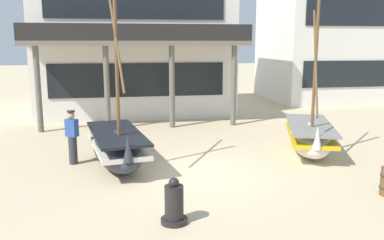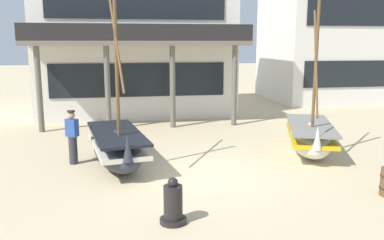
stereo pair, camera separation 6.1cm
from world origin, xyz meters
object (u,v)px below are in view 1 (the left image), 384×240
object	(u,v)px
fishing_boat_centre_large	(310,136)
harbor_building_main	(135,42)
capstan_winch	(174,205)
fisherman_by_hull	(72,138)
harbor_building_annex	(330,43)
fishing_boat_near_left	(117,147)

from	to	relation	value
fishing_boat_centre_large	harbor_building_main	size ratio (longest dim) A/B	0.50
fishing_boat_centre_large	harbor_building_main	bearing A→B (deg)	119.30
fishing_boat_centre_large	capstan_winch	world-z (taller)	fishing_boat_centre_large
capstan_winch	harbor_building_main	distance (m)	14.88
fisherman_by_hull	harbor_building_annex	world-z (taller)	harbor_building_annex
fisherman_by_hull	harbor_building_main	size ratio (longest dim) A/B	0.17
fishing_boat_near_left	fisherman_by_hull	world-z (taller)	fishing_boat_near_left
fisherman_by_hull	capstan_winch	world-z (taller)	fisherman_by_hull
fishing_boat_near_left	harbor_building_main	distance (m)	10.76
fishing_boat_near_left	harbor_building_annex	xyz separation A→B (m)	(13.78, 12.94, 3.03)
fishing_boat_near_left	harbor_building_main	bearing A→B (deg)	84.47
fisherman_by_hull	harbor_building_annex	size ratio (longest dim) A/B	0.20
fishing_boat_centre_large	fisherman_by_hull	world-z (taller)	fishing_boat_centre_large
fishing_boat_centre_large	harbor_building_annex	distance (m)	14.78
fishing_boat_centre_large	harbor_building_annex	bearing A→B (deg)	59.69
harbor_building_main	fishing_boat_centre_large	bearing A→B (deg)	-60.70
capstan_winch	fishing_boat_near_left	bearing A→B (deg)	105.54
capstan_winch	harbor_building_annex	xyz separation A→B (m)	(12.60, 17.20, 3.24)
capstan_winch	harbor_building_annex	bearing A→B (deg)	53.78
fisherman_by_hull	capstan_winch	distance (m)	5.39
harbor_building_annex	fisherman_by_hull	bearing A→B (deg)	-140.52
fishing_boat_near_left	fishing_boat_centre_large	xyz separation A→B (m)	(6.48, 0.46, -0.04)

